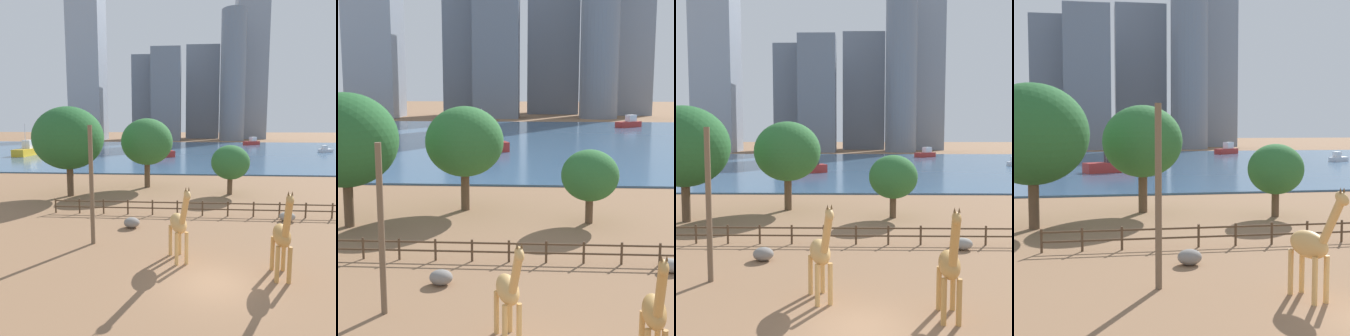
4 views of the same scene
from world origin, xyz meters
TOP-DOWN VIEW (x-y plane):
  - ground_plane at (0.00, 80.00)m, footprint 400.00×400.00m
  - harbor_water at (0.00, 77.00)m, footprint 180.00×86.00m
  - giraffe_tall at (-1.76, 2.62)m, footprint 1.50×3.18m
  - giraffe_companion at (3.51, 0.91)m, footprint 0.97×2.88m
  - utility_pole at (-7.49, 4.94)m, footprint 0.28×0.28m
  - boulder_near_fence at (6.66, 10.93)m, footprint 1.27×1.00m
  - boulder_by_pole at (-5.56, 8.40)m, footprint 1.20×1.04m
  - enclosure_fence at (-0.06, 12.00)m, footprint 26.12×0.14m
  - tree_left_large at (-6.52, 24.23)m, footprint 6.28×6.28m
  - tree_center_broad at (-14.19, 18.79)m, footprint 7.44×7.44m
  - tree_right_tall at (3.16, 20.76)m, footprint 4.21×4.21m
  - boat_ferry at (34.55, 74.71)m, footprint 4.41×3.34m
  - boat_sailboat at (20.46, 104.51)m, footprint 6.48×5.66m
  - boat_tug at (-40.48, 60.46)m, footprint 3.43×8.46m
  - boat_barge at (-8.38, 58.60)m, footprint 7.54×5.17m
  - skyline_tower_needle at (4.19, 161.93)m, footprint 17.00×10.97m
  - skyline_block_central at (-13.02, 138.38)m, footprint 13.27×11.55m
  - skyline_tower_glass at (-24.51, 150.90)m, footprint 11.78×12.26m
  - skyline_block_left at (-49.79, 138.68)m, footprint 14.60×15.43m
  - skyline_block_right at (17.10, 137.85)m, footprint 11.21×11.21m
  - skyline_tower_short at (28.09, 157.36)m, footprint 15.33×12.86m

SIDE VIEW (x-z plane):
  - ground_plane at x=0.00m, z-range 0.00..0.00m
  - harbor_water at x=0.00m, z-range 0.00..0.20m
  - boulder_near_fence at x=6.66m, z-range 0.00..0.75m
  - boulder_by_pole at x=-5.56m, z-range 0.00..0.78m
  - enclosure_fence at x=-0.06m, z-range 0.11..1.41m
  - boat_ferry at x=34.55m, z-range -0.10..1.75m
  - boat_sailboat at x=20.46m, z-range -0.25..2.55m
  - boat_barge at x=-8.38m, z-range -1.93..4.47m
  - boat_tug at x=-40.48m, z-range -2.30..5.19m
  - giraffe_tall at x=-1.76m, z-range -0.12..4.49m
  - giraffe_companion at x=3.51m, z-range -0.18..4.60m
  - tree_right_tall at x=3.16m, z-range 0.83..6.31m
  - utility_pole at x=-7.49m, z-range 0.00..7.73m
  - tree_left_large at x=-6.52m, z-range 1.37..9.82m
  - tree_center_broad at x=-14.19m, z-range 1.45..11.07m
  - skyline_tower_glass at x=-24.51m, z-range 0.00..40.55m
  - skyline_block_central at x=-13.02m, z-range 0.00..41.45m
  - skyline_tower_needle at x=4.19m, z-range 0.00..47.36m
  - skyline_block_right at x=17.10m, z-range 0.00..57.41m
  - skyline_tower_short at x=28.09m, z-range 0.00..77.90m
  - skyline_block_left at x=-49.79m, z-range 0.00..106.99m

